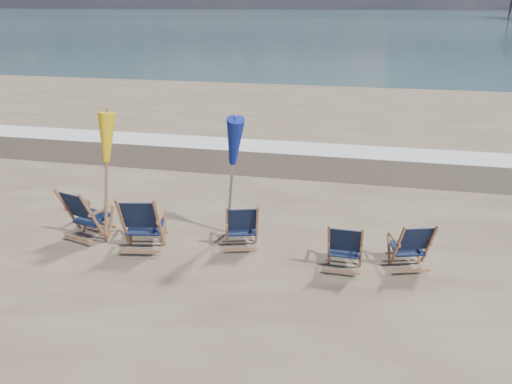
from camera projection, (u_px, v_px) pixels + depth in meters
ocean at (364, 18)px, 123.89m from camera, size 400.00×400.00×0.00m
surf_foam at (300, 148)px, 14.74m from camera, size 200.00×1.40×0.01m
wet_sand_strip at (292, 163)px, 13.37m from camera, size 200.00×2.60×0.00m
beach_chair_0 at (92, 218)px, 8.73m from camera, size 0.84×0.90×1.05m
beach_chair_1 at (159, 225)px, 8.40m from camera, size 0.83×0.90×1.09m
beach_chair_2 at (257, 227)px, 8.55m from camera, size 0.75×0.80×0.92m
beach_chair_3 at (361, 250)px, 7.76m from camera, size 0.59×0.66×0.90m
beach_chair_4 at (429, 246)px, 7.87m from camera, size 0.75×0.79×0.91m
umbrella_yellow at (102, 145)px, 8.51m from camera, size 0.30×0.30×2.30m
umbrella_blue at (230, 140)px, 8.39m from camera, size 0.30×0.30×2.42m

